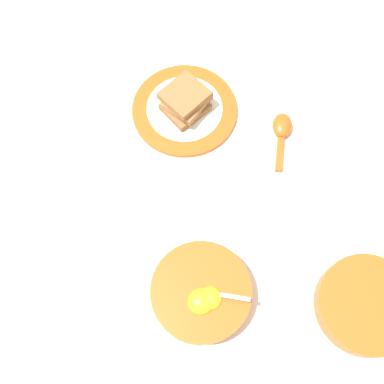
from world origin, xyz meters
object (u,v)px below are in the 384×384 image
at_px(toast_plate, 185,110).
at_px(toast_sandwich, 186,101).
at_px(soup_spoon, 282,130).
at_px(egg_bowl, 201,293).
at_px(congee_bowl, 367,305).

xyz_separation_m(toast_plate, toast_sandwich, (0.00, -0.00, 0.03)).
height_order(toast_plate, soup_spoon, soup_spoon).
relative_size(toast_sandwich, soup_spoon, 0.89).
height_order(toast_plate, toast_sandwich, toast_sandwich).
relative_size(egg_bowl, toast_plate, 0.80).
relative_size(soup_spoon, congee_bowl, 0.76).
relative_size(egg_bowl, toast_sandwich, 1.50).
distance_m(egg_bowl, soup_spoon, 0.38).
xyz_separation_m(egg_bowl, congee_bowl, (-0.06, -0.29, -0.00)).
relative_size(egg_bowl, soup_spoon, 1.34).
bearing_deg(toast_plate, soup_spoon, -112.92).
distance_m(soup_spoon, congee_bowl, 0.38).
bearing_deg(egg_bowl, soup_spoon, -35.08).
bearing_deg(toast_sandwich, congee_bowl, -150.22).
bearing_deg(congee_bowl, toast_sandwich, 29.78).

